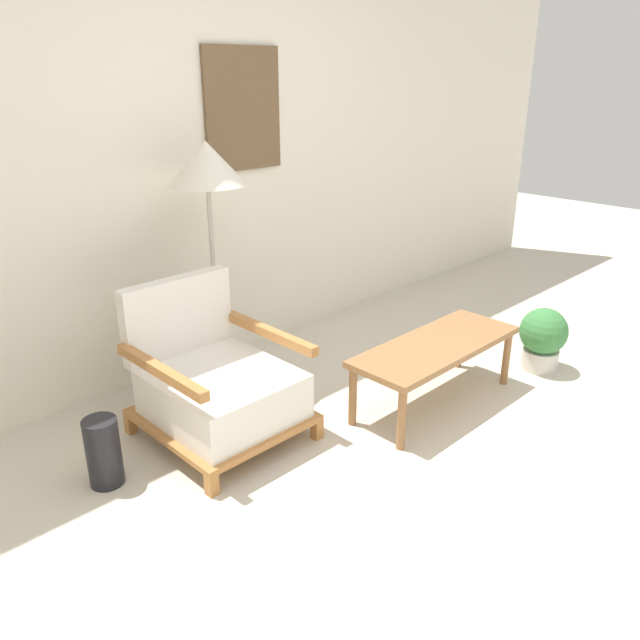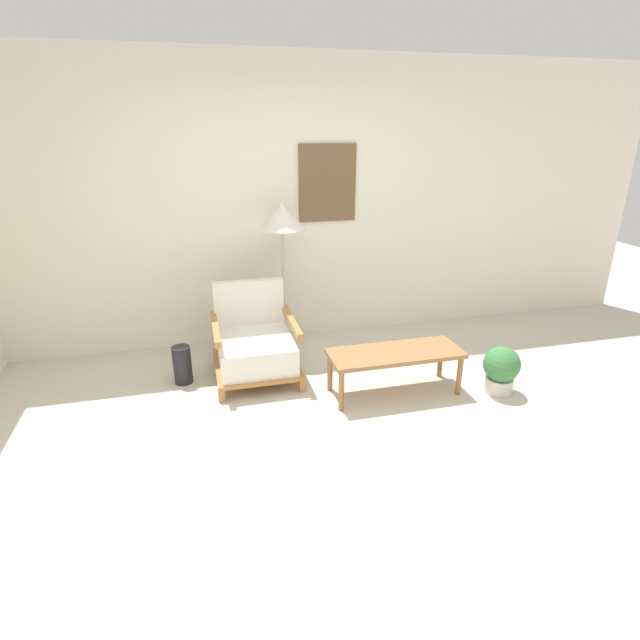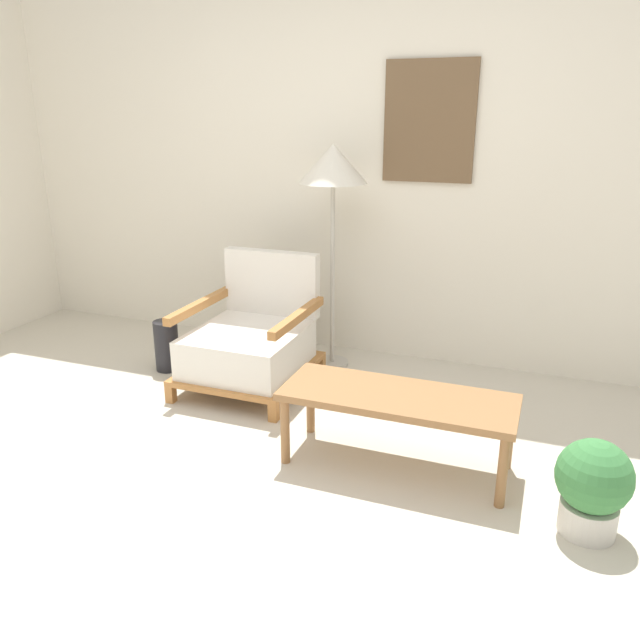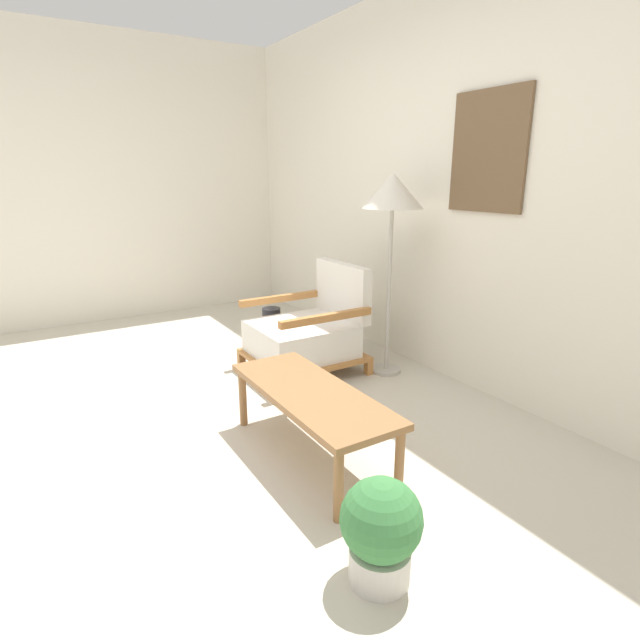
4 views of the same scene
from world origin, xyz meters
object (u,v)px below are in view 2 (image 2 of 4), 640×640
floor_lamp (282,221)px  vase (182,365)px  armchair (255,345)px  potted_plant (501,368)px  coffee_table (395,356)px

floor_lamp → vase: bearing=-154.8°
armchair → floor_lamp: floor_lamp is taller
floor_lamp → potted_plant: bearing=-39.6°
floor_lamp → potted_plant: (1.55, -1.28, -1.04)m
armchair → vase: 0.64m
coffee_table → floor_lamp: bearing=123.5°
armchair → vase: (-0.62, 0.01, -0.12)m
armchair → coffee_table: 1.22m
coffee_table → potted_plant: bearing=-14.3°
floor_lamp → vase: 1.54m
potted_plant → coffee_table: bearing=165.7°
armchair → floor_lamp: 1.14m
coffee_table → armchair: bearing=150.6°
armchair → potted_plant: armchair is taller
floor_lamp → coffee_table: bearing=-56.5°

